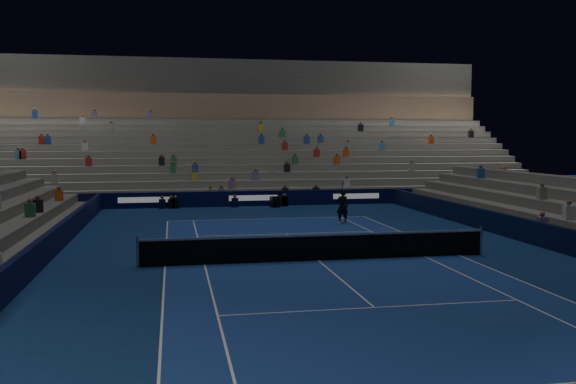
# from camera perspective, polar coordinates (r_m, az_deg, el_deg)

# --- Properties ---
(ground) EXTENTS (90.00, 90.00, 0.00)m
(ground) POSITION_cam_1_polar(r_m,az_deg,el_deg) (22.71, 2.80, -6.34)
(ground) COLOR navy
(ground) RESTS_ON ground
(court_surface) EXTENTS (10.97, 23.77, 0.01)m
(court_surface) POSITION_cam_1_polar(r_m,az_deg,el_deg) (22.71, 2.80, -6.32)
(court_surface) COLOR navy
(court_surface) RESTS_ON ground
(sponsor_barrier_far) EXTENTS (44.00, 0.25, 1.00)m
(sponsor_barrier_far) POSITION_cam_1_polar(r_m,az_deg,el_deg) (40.69, -3.23, -0.60)
(sponsor_barrier_far) COLOR black
(sponsor_barrier_far) RESTS_ON ground
(sponsor_barrier_east) EXTENTS (0.25, 37.00, 1.00)m
(sponsor_barrier_east) POSITION_cam_1_polar(r_m,az_deg,el_deg) (26.57, 23.66, -4.00)
(sponsor_barrier_east) COLOR black
(sponsor_barrier_east) RESTS_ON ground
(sponsor_barrier_west) EXTENTS (0.25, 37.00, 1.00)m
(sponsor_barrier_west) POSITION_cam_1_polar(r_m,az_deg,el_deg) (22.48, -22.14, -5.52)
(sponsor_barrier_west) COLOR black
(sponsor_barrier_west) RESTS_ON ground
(grandstand_main) EXTENTS (44.00, 15.20, 11.20)m
(grandstand_main) POSITION_cam_1_polar(r_m,az_deg,el_deg) (49.84, -4.64, 3.74)
(grandstand_main) COLOR slate
(grandstand_main) RESTS_ON ground
(tennis_net) EXTENTS (12.90, 0.10, 1.10)m
(tennis_net) POSITION_cam_1_polar(r_m,az_deg,el_deg) (22.62, 2.80, -5.08)
(tennis_net) COLOR #B2B2B7
(tennis_net) RESTS_ON ground
(tennis_player) EXTENTS (0.68, 0.47, 1.80)m
(tennis_player) POSITION_cam_1_polar(r_m,az_deg,el_deg) (32.39, 5.03, -1.34)
(tennis_player) COLOR black
(tennis_player) RESTS_ON ground
(broadcast_camera) EXTENTS (0.62, 1.03, 0.68)m
(broadcast_camera) POSITION_cam_1_polar(r_m,az_deg,el_deg) (39.98, -1.21, -0.91)
(broadcast_camera) COLOR black
(broadcast_camera) RESTS_ON ground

